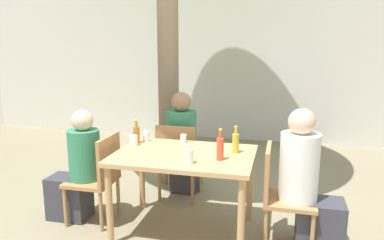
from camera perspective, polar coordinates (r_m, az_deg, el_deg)
ground_plane at (r=3.73m, az=-1.15°, el=-16.55°), size 30.00×30.00×0.00m
cafe_building_wall at (r=6.80m, az=6.70°, el=8.67°), size 10.00×0.08×2.80m
dining_table_front at (r=3.46m, az=-1.20°, el=-6.58°), size 1.27×0.90×0.77m
patio_chair_0 at (r=3.82m, az=-13.96°, el=-8.00°), size 0.44×0.44×0.89m
patio_chair_1 at (r=3.41m, az=13.25°, el=-10.43°), size 0.44×0.44×0.89m
patio_chair_2 at (r=4.20m, az=-2.13°, el=-5.81°), size 0.44×0.44×0.89m
person_seated_0 at (r=3.94m, az=-17.09°, el=-7.57°), size 0.56×0.31×1.13m
person_seated_1 at (r=3.40m, az=17.22°, el=-9.69°), size 0.57×0.33×1.24m
person_seated_2 at (r=4.40m, az=-1.31°, el=-4.27°), size 0.34×0.57×1.22m
oil_cruet_0 at (r=3.44m, az=6.67°, el=-3.43°), size 0.06×0.06×0.25m
soda_bottle_1 at (r=3.22m, az=4.31°, el=-4.29°), size 0.06×0.06×0.28m
amber_bottle_2 at (r=3.78m, az=-8.45°, el=-2.15°), size 0.06×0.06×0.24m
drinking_glass_0 at (r=3.77m, az=-1.32°, el=-2.84°), size 0.06×0.06×0.08m
drinking_glass_1 at (r=3.14m, az=-0.45°, el=-5.58°), size 0.08×0.08×0.12m
drinking_glass_2 at (r=3.70m, az=-8.92°, el=-3.12°), size 0.08×0.08×0.10m
drinking_glass_3 at (r=3.86m, az=-7.03°, el=-2.48°), size 0.06×0.06×0.10m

